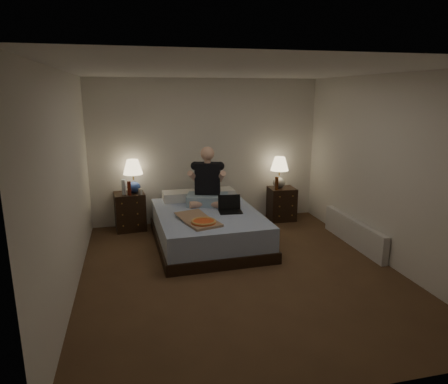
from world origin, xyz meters
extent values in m
cube|color=brown|center=(0.00, 0.00, 0.00)|extent=(4.00, 4.50, 0.00)
cube|color=white|center=(0.00, 0.00, 2.50)|extent=(4.00, 4.50, 0.00)
cube|color=silver|center=(0.00, 2.25, 1.25)|extent=(4.00, 0.00, 2.50)
cube|color=silver|center=(0.00, -2.25, 1.25)|extent=(4.00, 0.00, 2.50)
cube|color=silver|center=(-2.00, 0.00, 1.25)|extent=(0.00, 4.50, 2.50)
cube|color=silver|center=(2.00, 0.00, 1.25)|extent=(0.00, 4.50, 2.50)
cube|color=#6180C2|center=(-0.21, 1.10, 0.25)|extent=(1.57, 2.06, 0.50)
cube|color=black|center=(-1.36, 2.04, 0.32)|extent=(0.53, 0.48, 0.63)
cube|color=black|center=(1.33, 1.97, 0.30)|extent=(0.47, 0.43, 0.59)
cylinder|color=silver|center=(-1.43, 1.97, 0.76)|extent=(0.07, 0.07, 0.25)
cylinder|color=#A0A09B|center=(-1.18, 1.89, 0.68)|extent=(0.07, 0.07, 0.10)
cylinder|color=#53170B|center=(-1.35, 1.90, 0.75)|extent=(0.06, 0.06, 0.23)
cylinder|color=#54250C|center=(1.18, 1.85, 0.71)|extent=(0.06, 0.06, 0.23)
cube|color=silver|center=(1.93, 0.52, 0.20)|extent=(0.10, 1.60, 0.40)
camera|label=1|loc=(-1.29, -4.59, 2.25)|focal=32.00mm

